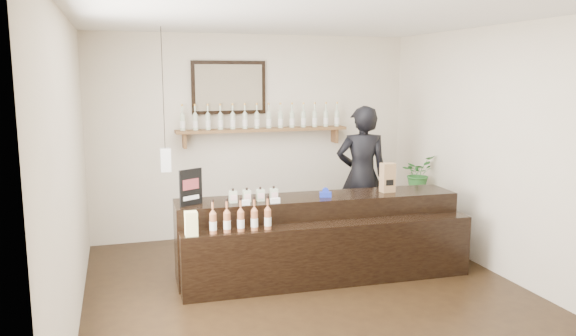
# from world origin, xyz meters

# --- Properties ---
(ground) EXTENTS (5.00, 5.00, 0.00)m
(ground) POSITION_xyz_m (0.00, 0.00, 0.00)
(ground) COLOR black
(ground) RESTS_ON ground
(room_shell) EXTENTS (5.00, 5.00, 5.00)m
(room_shell) POSITION_xyz_m (0.00, 0.00, 1.70)
(room_shell) COLOR beige
(room_shell) RESTS_ON ground
(back_wall_decor) EXTENTS (2.66, 0.96, 1.69)m
(back_wall_decor) POSITION_xyz_m (-0.14, 2.37, 1.75)
(back_wall_decor) COLOR brown
(back_wall_decor) RESTS_ON ground
(counter) EXTENTS (3.23, 0.96, 1.05)m
(counter) POSITION_xyz_m (0.30, 0.58, 0.42)
(counter) COLOR black
(counter) RESTS_ON ground
(promo_sign) EXTENTS (0.25, 0.15, 0.39)m
(promo_sign) POSITION_xyz_m (-1.13, 0.65, 1.09)
(promo_sign) COLOR black
(promo_sign) RESTS_ON counter
(paper_bag) EXTENTS (0.16, 0.12, 0.34)m
(paper_bag) POSITION_xyz_m (1.16, 0.67, 1.07)
(paper_bag) COLOR #99774A
(paper_bag) RESTS_ON counter
(tape_dispenser) EXTENTS (0.14, 0.09, 0.11)m
(tape_dispenser) POSITION_xyz_m (0.36, 0.61, 0.94)
(tape_dispenser) COLOR #182BA8
(tape_dispenser) RESTS_ON counter
(side_cabinet) EXTENTS (0.38, 0.51, 0.71)m
(side_cabinet) POSITION_xyz_m (2.00, 1.44, 0.35)
(side_cabinet) COLOR brown
(side_cabinet) RESTS_ON ground
(potted_plant) EXTENTS (0.56, 0.54, 0.47)m
(potted_plant) POSITION_xyz_m (2.00, 1.44, 0.95)
(potted_plant) COLOR #2A6A2A
(potted_plant) RESTS_ON side_cabinet
(shopkeeper) EXTENTS (0.87, 0.68, 2.10)m
(shopkeeper) POSITION_xyz_m (1.23, 1.55, 1.05)
(shopkeeper) COLOR black
(shopkeeper) RESTS_ON ground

